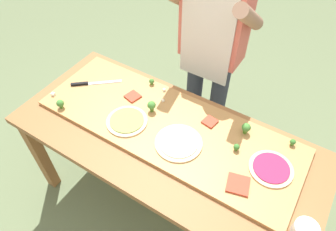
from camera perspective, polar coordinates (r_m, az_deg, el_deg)
ground_plane at (r=2.39m, az=-0.34°, el=-15.62°), size 8.00×8.00×0.00m
prep_table at (r=1.81m, az=-0.43°, el=-5.92°), size 1.78×0.79×0.78m
cutting_board at (r=1.77m, az=-0.07°, el=-1.85°), size 1.54×0.54×0.02m
chefs_knife at (r=2.06m, az=-14.51°, el=5.84°), size 0.26×0.23×0.02m
pizza_whole_pesto_green at (r=1.78m, az=-7.69°, el=-0.99°), size 0.24×0.24×0.02m
pizza_whole_beet_magenta at (r=1.66m, az=18.69°, el=-9.34°), size 0.23×0.23×0.02m
pizza_whole_white_garlic at (r=1.67m, az=1.99°, el=-5.07°), size 0.26×0.26×0.02m
pizza_slice_near_left at (r=1.78m, az=7.81°, el=-1.14°), size 0.09×0.09×0.01m
pizza_slice_far_right at (r=1.92m, az=-6.60°, el=3.57°), size 0.10×0.10×0.01m
pizza_slice_center at (r=1.56m, az=12.96°, el=-12.43°), size 0.13×0.13×0.01m
broccoli_floret_front_mid at (r=1.66m, az=12.68°, el=-5.78°), size 0.03×0.03×0.04m
broccoli_floret_back_left at (r=1.74m, az=14.39°, el=-2.25°), size 0.05×0.05×0.07m
broccoli_floret_center_left at (r=1.93m, az=-19.49°, el=2.12°), size 0.05×0.05×0.06m
broccoli_floret_center_right at (r=1.78m, az=22.28°, el=-4.62°), size 0.03×0.03×0.04m
broccoli_floret_front_right at (r=1.99m, az=-3.08°, el=6.40°), size 0.03×0.03×0.04m
broccoli_floret_back_right at (r=1.80m, az=-3.09°, el=1.88°), size 0.05×0.05×0.07m
cheese_crumble_a at (r=2.05m, az=-20.67°, el=3.74°), size 0.02×0.02×0.02m
cheese_crumble_b at (r=1.95m, az=-0.73°, el=4.82°), size 0.02×0.02×0.02m
cheese_crumble_c at (r=1.88m, az=-0.94°, el=2.81°), size 0.02×0.02×0.01m
cook_center at (r=2.03m, az=8.20°, el=13.17°), size 0.54×0.39×1.67m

